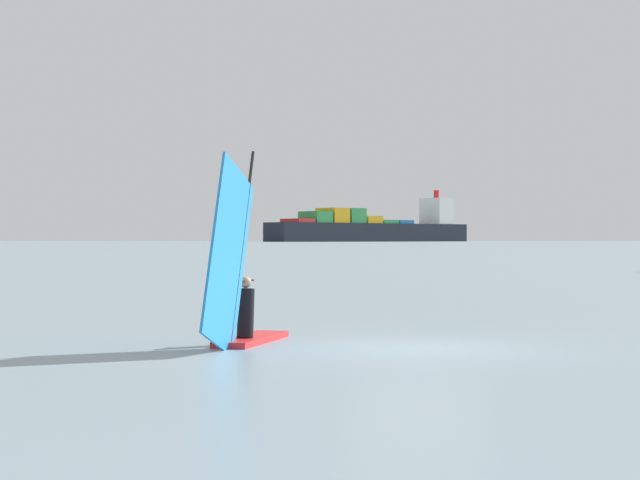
{
  "coord_description": "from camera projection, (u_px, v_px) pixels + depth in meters",
  "views": [
    {
      "loc": [
        0.58,
        -20.18,
        2.04
      ],
      "look_at": [
        -2.99,
        10.47,
        2.0
      ],
      "focal_mm": 61.06,
      "sensor_mm": 36.0,
      "label": 1
    }
  ],
  "objects": [
    {
      "name": "ground_plane",
      "position": [
        415.0,
        349.0,
        20.12
      ],
      "size": [
        4000.0,
        4000.0,
        0.0
      ],
      "primitive_type": "plane",
      "color": "gray"
    },
    {
      "name": "windsurfer",
      "position": [
        240.0,
        295.0,
        20.68
      ],
      "size": [
        1.09,
        4.14,
        3.94
      ],
      "rotation": [
        0.0,
        0.0,
        1.42
      ],
      "color": "red",
      "rests_on": "ground_plane"
    },
    {
      "name": "cargo_ship",
      "position": [
        373.0,
        228.0,
        775.93
      ],
      "size": [
        137.26,
        144.51,
        38.48
      ],
      "rotation": [
        0.0,
        0.0,
        3.96
      ],
      "color": "black",
      "rests_on": "ground_plane"
    },
    {
      "name": "distant_headland",
      "position": [
        514.0,
        228.0,
        1359.6
      ],
      "size": [
        1031.34,
        387.03,
        30.02
      ],
      "primitive_type": "cube",
      "rotation": [
        0.0,
        0.0,
        0.12
      ],
      "color": "#60665B",
      "rests_on": "ground_plane"
    }
  ]
}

